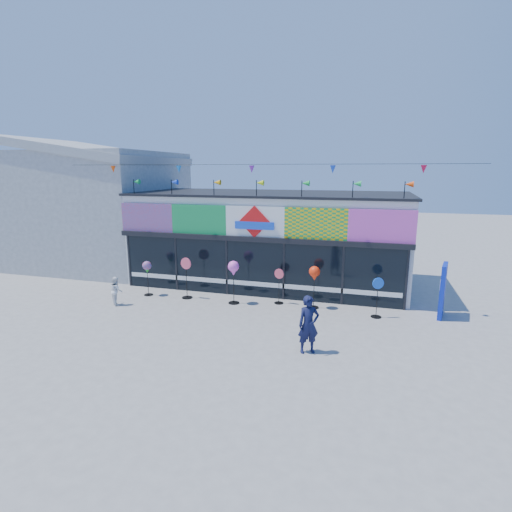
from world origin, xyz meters
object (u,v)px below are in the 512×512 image
at_px(spinner_1, 186,277).
at_px(spinner_5, 377,296).
at_px(spinner_3, 279,285).
at_px(child, 116,291).
at_px(spinner_4, 314,275).
at_px(adult_man, 309,325).
at_px(spinner_2, 233,270).
at_px(blue_sign, 443,291).
at_px(spinner_0, 147,268).

xyz_separation_m(spinner_1, spinner_5, (7.37, -0.14, -0.12)).
relative_size(spinner_3, child, 1.25).
distance_m(spinner_4, adult_man, 3.83).
distance_m(spinner_1, spinner_4, 5.13).
distance_m(spinner_1, child, 2.72).
height_order(spinner_2, spinner_5, spinner_2).
distance_m(blue_sign, child, 12.00).
height_order(spinner_4, child, spinner_4).
bearing_deg(spinner_0, spinner_2, -0.04).
distance_m(blue_sign, spinner_0, 11.29).
relative_size(blue_sign, spinner_2, 1.13).
distance_m(spinner_1, spinner_5, 7.38).
relative_size(spinner_2, child, 1.53).
bearing_deg(spinner_0, spinner_5, -0.29).
height_order(spinner_0, spinner_3, spinner_0).
xyz_separation_m(blue_sign, spinner_0, (-11.27, -0.63, 0.19)).
distance_m(spinner_2, spinner_5, 5.36).
relative_size(spinner_1, child, 1.51).
bearing_deg(spinner_4, spinner_5, -9.28).
bearing_deg(spinner_5, spinner_2, 179.53).
xyz_separation_m(blue_sign, child, (-11.83, -2.01, -0.41)).
height_order(blue_sign, spinner_3, blue_sign).
distance_m(spinner_3, spinner_5, 3.68).
bearing_deg(child, spinner_5, -129.96).
height_order(spinner_1, spinner_2, spinner_2).
bearing_deg(spinner_4, spinner_0, -177.28).
bearing_deg(child, adult_man, -152.93).
height_order(spinner_3, spinner_4, spinner_4).
xyz_separation_m(spinner_2, spinner_3, (1.69, 0.47, -0.62)).
relative_size(blue_sign, spinner_4, 1.19).
bearing_deg(blue_sign, spinner_0, -164.30).
height_order(spinner_3, spinner_5, spinner_5).
distance_m(spinner_0, spinner_3, 5.48).
xyz_separation_m(blue_sign, spinner_3, (-5.83, -0.17, -0.23)).
relative_size(spinner_0, child, 1.31).
height_order(blue_sign, child, blue_sign).
relative_size(spinner_2, spinner_3, 1.22).
distance_m(spinner_5, child, 9.73).
distance_m(spinner_1, spinner_2, 2.10).
xyz_separation_m(spinner_2, spinner_5, (5.33, -0.04, -0.59)).
bearing_deg(adult_man, spinner_5, 33.64).
relative_size(spinner_1, spinner_4, 1.04).
relative_size(spinner_2, adult_man, 1.01).
xyz_separation_m(spinner_0, spinner_1, (1.71, 0.10, -0.27)).
bearing_deg(spinner_5, blue_sign, 17.21).
relative_size(blue_sign, adult_man, 1.15).
height_order(spinner_2, child, spinner_2).
bearing_deg(spinner_3, child, -162.96).
height_order(spinner_2, adult_man, spinner_2).
xyz_separation_m(spinner_4, adult_man, (0.36, -3.79, -0.46)).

